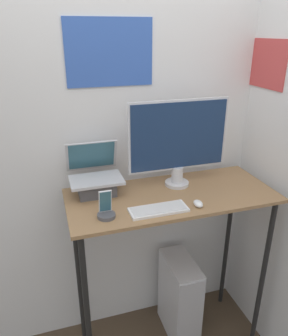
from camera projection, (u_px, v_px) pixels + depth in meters
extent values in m
cube|color=silver|center=(153.00, 148.00, 2.07)|extent=(6.00, 0.05, 2.60)
cube|color=#3359B2|center=(110.00, 53.00, 1.75)|extent=(0.48, 0.01, 0.35)
cube|color=#BF3F3F|center=(264.00, 63.00, 1.93)|extent=(0.01, 0.38, 0.28)
cube|color=#936D47|center=(172.00, 196.00, 1.84)|extent=(1.17, 0.51, 0.02)
cylinder|color=black|center=(88.00, 323.00, 1.73)|extent=(0.03, 0.03, 1.12)
cylinder|color=black|center=(262.00, 280.00, 2.03)|extent=(0.03, 0.03, 1.12)
cylinder|color=black|center=(78.00, 272.00, 2.10)|extent=(0.03, 0.03, 1.12)
cylinder|color=black|center=(227.00, 242.00, 2.39)|extent=(0.03, 0.03, 1.12)
cube|color=#4C4C51|center=(97.00, 188.00, 1.82)|extent=(0.20, 0.13, 0.08)
cube|color=#B7B7BC|center=(96.00, 180.00, 1.80)|extent=(0.29, 0.19, 0.02)
cube|color=#B7B7BC|center=(92.00, 156.00, 1.87)|extent=(0.29, 0.07, 0.18)
cube|color=#336072|center=(92.00, 156.00, 1.87)|extent=(0.26, 0.06, 0.16)
cylinder|color=silver|center=(177.00, 183.00, 1.95)|extent=(0.14, 0.14, 0.02)
cylinder|color=silver|center=(177.00, 174.00, 1.92)|extent=(0.07, 0.07, 0.10)
cube|color=silver|center=(179.00, 135.00, 1.84)|extent=(0.59, 0.01, 0.40)
cube|color=navy|center=(179.00, 136.00, 1.83)|extent=(0.56, 0.01, 0.38)
cube|color=white|center=(159.00, 210.00, 1.66)|extent=(0.30, 0.11, 0.01)
cube|color=silver|center=(159.00, 208.00, 1.66)|extent=(0.28, 0.10, 0.00)
ellipsoid|color=white|center=(198.00, 204.00, 1.71)|extent=(0.04, 0.07, 0.03)
cylinder|color=#4C4C51|center=(106.00, 216.00, 1.61)|extent=(0.09, 0.09, 0.02)
cube|color=silver|center=(105.00, 201.00, 1.59)|extent=(0.06, 0.03, 0.13)
cube|color=#336072|center=(105.00, 202.00, 1.59)|extent=(0.05, 0.03, 0.12)
cube|color=silver|center=(179.00, 297.00, 2.25)|extent=(0.18, 0.36, 0.59)
cube|color=#ADADB2|center=(191.00, 318.00, 2.09)|extent=(0.17, 0.01, 0.57)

